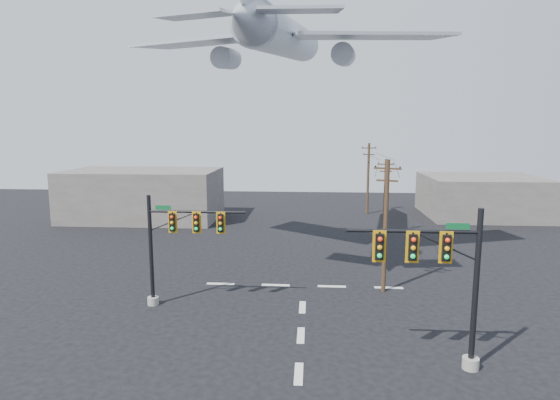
# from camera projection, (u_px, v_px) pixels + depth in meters

# --- Properties ---
(ground) EXTENTS (120.00, 120.00, 0.00)m
(ground) POSITION_uv_depth(u_px,v_px,m) (299.00, 374.00, 21.51)
(ground) COLOR black
(ground) RESTS_ON ground
(lane_markings) EXTENTS (14.00, 21.20, 0.01)m
(lane_markings) POSITION_uv_depth(u_px,v_px,m) (301.00, 325.00, 26.76)
(lane_markings) COLOR silver
(lane_markings) RESTS_ON ground
(signal_mast_near) EXTENTS (6.32, 0.84, 7.67)m
(signal_mast_near) POSITION_uv_depth(u_px,v_px,m) (444.00, 281.00, 21.32)
(signal_mast_near) COLOR gray
(signal_mast_near) RESTS_ON ground
(signal_mast_far) EXTENTS (6.35, 0.78, 7.08)m
(signal_mast_far) POSITION_uv_depth(u_px,v_px,m) (174.00, 245.00, 29.06)
(signal_mast_far) COLOR gray
(signal_mast_far) RESTS_ON ground
(utility_pole_a) EXTENTS (1.75, 0.76, 9.10)m
(utility_pole_a) POSITION_uv_depth(u_px,v_px,m) (386.00, 224.00, 31.50)
(utility_pole_a) COLOR #492E1F
(utility_pole_a) RESTS_ON ground
(utility_pole_b) EXTENTS (1.62, 0.27, 7.97)m
(utility_pole_b) POSITION_uv_depth(u_px,v_px,m) (385.00, 196.00, 47.80)
(utility_pole_b) COLOR #492E1F
(utility_pole_b) RESTS_ON ground
(utility_pole_c) EXTENTS (1.87, 0.31, 9.12)m
(utility_pole_c) POSITION_uv_depth(u_px,v_px,m) (368.00, 177.00, 59.88)
(utility_pole_c) COLOR #492E1F
(utility_pole_c) RESTS_ON ground
(power_lines) EXTENTS (4.04, 28.97, 0.03)m
(power_lines) POSITION_uv_depth(u_px,v_px,m) (382.00, 161.00, 45.12)
(power_lines) COLOR black
(airliner) EXTENTS (26.28, 27.88, 7.22)m
(airliner) POSITION_uv_depth(u_px,v_px,m) (284.00, 38.00, 37.04)
(airliner) COLOR #AFB5BC
(building_left) EXTENTS (18.00, 10.00, 6.00)m
(building_left) POSITION_uv_depth(u_px,v_px,m) (143.00, 195.00, 56.88)
(building_left) COLOR slate
(building_left) RESTS_ON ground
(building_right) EXTENTS (14.00, 12.00, 5.00)m
(building_right) POSITION_uv_depth(u_px,v_px,m) (482.00, 196.00, 59.03)
(building_right) COLOR slate
(building_right) RESTS_ON ground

